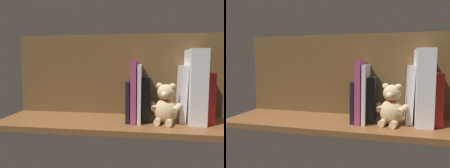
# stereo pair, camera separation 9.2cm
# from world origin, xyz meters

# --- Properties ---
(ground_plane) EXTENTS (0.95, 0.30, 0.02)m
(ground_plane) POSITION_xyz_m (0.00, 0.00, -0.01)
(ground_plane) COLOR brown
(shelf_back_panel) EXTENTS (0.95, 0.02, 0.37)m
(shelf_back_panel) POSITION_xyz_m (0.00, -0.13, 0.19)
(shelf_back_panel) COLOR brown
(shelf_back_panel) RESTS_ON ground_plane
(book_0) EXTENTS (0.03, 0.14, 0.20)m
(book_0) POSITION_xyz_m (-0.39, -0.05, 0.10)
(book_0) COLOR red
(book_0) RESTS_ON ground_plane
(dictionary_thick_white) EXTENTS (0.06, 0.17, 0.29)m
(dictionary_thick_white) POSITION_xyz_m (-0.34, -0.03, 0.15)
(dictionary_thick_white) COLOR silver
(dictionary_thick_white) RESTS_ON ground_plane
(book_1) EXTENTS (0.03, 0.14, 0.23)m
(book_1) POSITION_xyz_m (-0.29, -0.05, 0.12)
(book_1) COLOR silver
(book_1) RESTS_ON ground_plane
(teddy_bear) EXTENTS (0.13, 0.12, 0.16)m
(teddy_bear) POSITION_xyz_m (-0.22, 0.01, 0.07)
(teddy_bear) COLOR #D1B284
(teddy_bear) RESTS_ON ground_plane
(book_2) EXTENTS (0.03, 0.15, 0.18)m
(book_2) POSITION_xyz_m (-0.14, -0.04, 0.09)
(book_2) COLOR black
(book_2) RESTS_ON ground_plane
(book_3) EXTENTS (0.01, 0.18, 0.23)m
(book_3) POSITION_xyz_m (-0.11, -0.02, 0.12)
(book_3) COLOR silver
(book_3) RESTS_ON ground_plane
(book_4) EXTENTS (0.02, 0.18, 0.25)m
(book_4) POSITION_xyz_m (-0.09, -0.02, 0.12)
(book_4) COLOR #B23F72
(book_4) RESTS_ON ground_plane
(book_5) EXTENTS (0.02, 0.17, 0.17)m
(book_5) POSITION_xyz_m (-0.07, -0.03, 0.08)
(book_5) COLOR black
(book_5) RESTS_ON ground_plane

